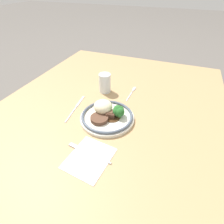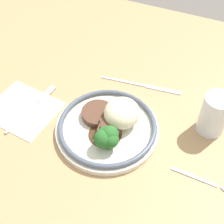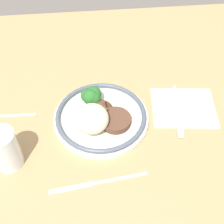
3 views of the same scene
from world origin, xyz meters
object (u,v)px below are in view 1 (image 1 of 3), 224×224
at_px(knife, 76,107).
at_px(spoon, 133,91).
at_px(plate, 108,114).
at_px(fork, 85,151).
at_px(juice_glass, 105,84).

relative_size(knife, spoon, 1.37).
bearing_deg(spoon, knife, 140.85).
relative_size(plate, fork, 1.32).
relative_size(juice_glass, spoon, 0.65).
bearing_deg(plate, juice_glass, 25.86).
relative_size(plate, spoon, 1.51).
relative_size(plate, knife, 1.10).
height_order(plate, juice_glass, juice_glass).
relative_size(juice_glass, knife, 0.47).
distance_m(juice_glass, spoon, 0.17).
bearing_deg(spoon, fork, 176.40).
relative_size(plate, juice_glass, 2.33).
xyz_separation_m(juice_glass, spoon, (0.06, -0.15, -0.05)).
height_order(plate, knife, plate).
height_order(fork, spoon, same).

